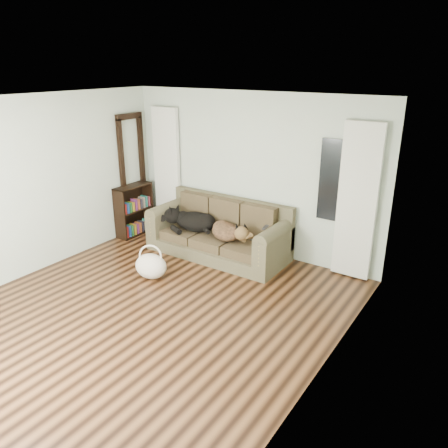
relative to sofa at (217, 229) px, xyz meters
The scene contains 15 objects.
floor 2.05m from the sofa, 81.88° to the right, with size 5.00×5.00×0.00m, color black.
ceiling 2.93m from the sofa, 81.88° to the right, with size 5.00×5.00×0.00m, color white.
wall_back 1.04m from the sofa, 61.77° to the left, with size 4.50×0.04×2.60m, color beige.
wall_left 2.91m from the sofa, 134.90° to the right, with size 0.04×5.00×2.60m, color beige.
wall_right 3.32m from the sofa, 37.96° to the right, with size 0.04×5.00×2.60m, color beige.
curtain_left 1.64m from the sofa, 162.58° to the left, with size 0.55×0.08×2.25m, color white.
curtain_right 2.24m from the sofa, 12.07° to the left, with size 0.55×0.08×2.25m, color white.
window_pane 2.04m from the sofa, 15.95° to the left, with size 0.50×0.03×1.20m, color black.
door_casing 2.01m from the sofa, behind, with size 0.07×0.60×2.10m, color black.
sofa is the anchor object (origin of this frame).
dog_black_lab 0.47m from the sofa, behind, with size 0.73×0.51×0.31m, color black.
dog_shepherd 0.26m from the sofa, 15.20° to the right, with size 0.63×0.44×0.28m, color black.
tv_remote 1.01m from the sofa, ahead, with size 0.06×0.20×0.02m, color black.
tote_bag 1.31m from the sofa, 105.67° to the right, with size 0.50×0.39×0.37m, color beige.
bookshelf 1.81m from the sofa, behind, with size 0.28×0.74×0.92m, color black.
Camera 1 is at (3.49, -3.48, 3.00)m, focal length 35.00 mm.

